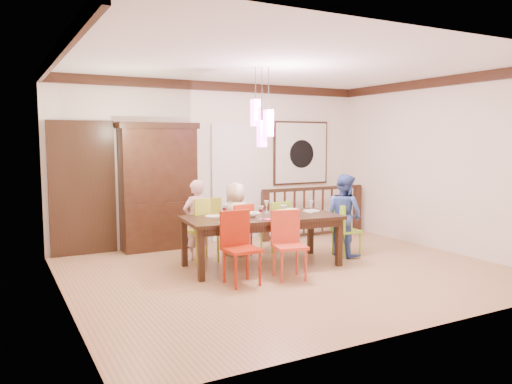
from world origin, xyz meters
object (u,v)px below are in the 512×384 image
chair_end_right (347,226)px  person_far_mid (235,218)px  chair_far_left (202,225)px  china_hutch (159,186)px  person_far_left (196,220)px  balustrade (313,211)px  dining_table (262,221)px  person_end_right (344,215)px

chair_end_right → person_far_mid: bearing=61.8°
chair_far_left → china_hutch: size_ratio=0.46×
chair_far_left → person_far_left: 0.15m
balustrade → person_far_mid: bearing=-160.3°
chair_end_right → china_hutch: (-2.50, 1.94, 0.60)m
person_far_mid → china_hutch: bearing=-43.6°
balustrade → person_far_mid: 2.09m
chair_end_right → balustrade: 1.65m
china_hutch → person_far_left: size_ratio=1.72×
dining_table → china_hutch: bearing=123.0°
dining_table → china_hutch: (-0.98, 1.87, 0.41)m
china_hutch → balustrade: china_hutch is taller
china_hutch → balustrade: (2.95, -0.35, -0.58)m
chair_end_right → balustrade: (0.45, 1.59, 0.02)m
china_hutch → balustrade: 3.02m
person_far_mid → balustrade: bearing=-159.3°
chair_end_right → person_end_right: size_ratio=0.64×
chair_end_right → china_hutch: bearing=55.4°
dining_table → balustrade: size_ratio=1.06×
dining_table → chair_end_right: bearing=3.0°
person_far_mid → person_end_right: 1.76m
balustrade → person_end_right: person_end_right is taller
person_far_left → chair_end_right: bearing=143.8°
dining_table → chair_far_left: bearing=139.1°
dining_table → person_far_mid: bearing=96.2°
person_far_mid → person_end_right: (1.51, -0.90, 0.07)m
chair_far_left → person_far_mid: (0.66, 0.17, 0.02)m
china_hutch → chair_end_right: bearing=-37.8°
dining_table → china_hutch: 2.15m
person_far_left → person_end_right: person_end_right is taller
dining_table → person_far_left: person_far_left is taller
chair_far_left → person_end_right: size_ratio=0.75×
chair_far_left → balustrade: 2.77m
china_hutch → balustrade: size_ratio=0.97×
chair_far_left → person_far_mid: 0.68m
china_hutch → person_end_right: size_ratio=1.63×
balustrade → person_far_left: bearing=-164.2°
china_hutch → person_far_left: bearing=-75.4°
dining_table → person_end_right: bearing=4.3°
chair_end_right → china_hutch: china_hutch is taller
balustrade → chair_end_right: bearing=-104.4°
chair_far_left → china_hutch: china_hutch is taller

